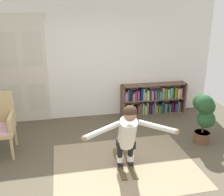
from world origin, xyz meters
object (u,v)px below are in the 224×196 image
Objects in this scene: person_skier at (128,132)px; bookshelf at (153,100)px; potted_plant at (204,112)px; skis_pair at (125,163)px.

bookshelf is at bearing 60.91° from person_skier.
bookshelf is at bearing 103.72° from potted_plant.
person_skier reaches higher than potted_plant.
potted_plant is (0.41, -1.68, 0.31)m from bookshelf.
skis_pair is (-1.26, -2.09, -0.33)m from bookshelf.
bookshelf is 1.12× the size of person_skier.
potted_plant is at bearing 13.91° from skis_pair.
skis_pair is at bearing -121.01° from bookshelf.
potted_plant is at bearing 19.65° from person_skier.
skis_pair is (-1.66, -0.41, -0.64)m from potted_plant.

